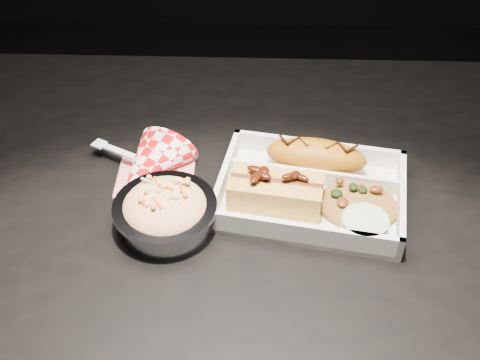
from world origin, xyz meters
name	(u,v)px	position (x,y,z in m)	size (l,w,h in m)	color
dining_table	(240,250)	(0.00, 0.00, 0.66)	(1.20, 0.80, 0.75)	black
food_tray	(310,194)	(0.10, 0.02, 0.76)	(0.28, 0.22, 0.04)	white
fried_pastry	(316,157)	(0.11, 0.07, 0.78)	(0.14, 0.06, 0.05)	#B26411
hotdog	(276,190)	(0.05, 0.00, 0.78)	(0.13, 0.08, 0.06)	gold
fried_rice_mound	(359,199)	(0.16, -0.01, 0.77)	(0.11, 0.09, 0.03)	#A16D2E
cupcake_liner	(364,227)	(0.16, -0.06, 0.77)	(0.06, 0.06, 0.03)	beige
foil_coleslaw_cup	(165,210)	(-0.10, -0.04, 0.78)	(0.14, 0.14, 0.07)	silver
napkin_fork	(149,165)	(-0.13, 0.06, 0.77)	(0.16, 0.14, 0.10)	red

